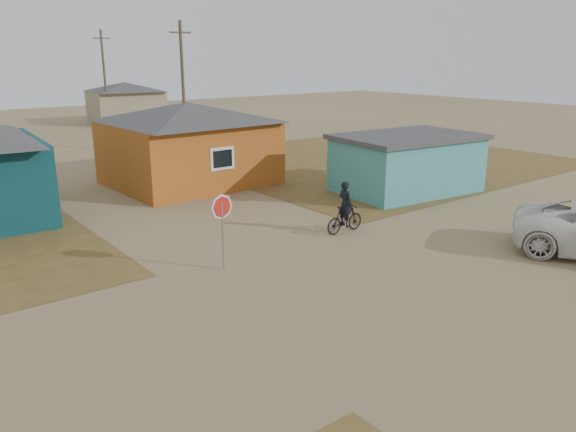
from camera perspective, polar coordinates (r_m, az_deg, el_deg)
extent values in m
plane|color=#907953|center=(15.51, 6.95, -7.06)|extent=(120.00, 120.00, 0.00)
cube|color=brown|center=(33.91, 8.44, 5.69)|extent=(20.00, 18.00, 0.00)
cube|color=#A85419|center=(27.54, -9.98, 6.36)|extent=(7.21, 6.24, 3.00)
pyramid|color=#353538|center=(27.28, -10.19, 10.39)|extent=(7.72, 6.76, 0.90)
cube|color=silver|center=(24.91, -6.69, 5.82)|extent=(1.20, 0.06, 1.00)
cube|color=black|center=(24.88, -6.66, 5.81)|extent=(0.95, 0.04, 0.75)
cube|color=teal|center=(26.13, 11.94, 5.06)|extent=(6.39, 4.61, 2.40)
cube|color=#353538|center=(25.92, 12.10, 7.88)|extent=(6.71, 4.93, 0.20)
cube|color=gray|center=(54.13, -16.10, 10.61)|extent=(6.41, 5.50, 2.80)
pyramid|color=#353538|center=(54.01, -16.25, 12.50)|extent=(6.95, 6.05, 0.80)
cylinder|color=brown|center=(36.15, -10.60, 12.62)|extent=(0.20, 0.20, 8.00)
cube|color=brown|center=(36.11, -10.88, 17.84)|extent=(1.40, 0.10, 0.10)
cylinder|color=brown|center=(51.21, -18.11, 13.08)|extent=(0.20, 0.20, 8.00)
cube|color=brown|center=(51.18, -18.45, 16.76)|extent=(1.40, 0.10, 0.10)
cylinder|color=gray|center=(16.31, -6.64, -2.04)|extent=(0.06, 0.06, 2.03)
imported|color=black|center=(19.81, 5.79, -0.30)|extent=(1.64, 0.47, 0.98)
imported|color=black|center=(19.66, 5.84, 1.23)|extent=(0.39, 0.59, 1.61)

